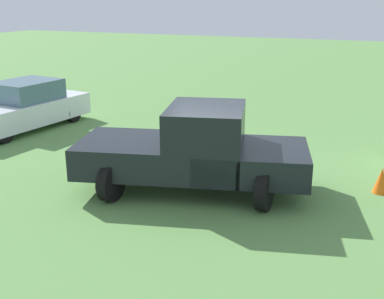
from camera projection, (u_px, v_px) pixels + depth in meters
name	position (u px, v px, depth m)	size (l,w,h in m)	color
ground_plane	(211.00, 180.00, 10.73)	(80.00, 80.00, 0.00)	#5B8C47
pickup_truck	(198.00, 148.00, 9.90)	(3.07, 5.05, 1.81)	black
sedan_near	(24.00, 107.00, 14.84)	(4.38, 2.15, 1.46)	black
traffic_cone	(381.00, 180.00, 9.97)	(0.32, 0.32, 0.55)	orange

